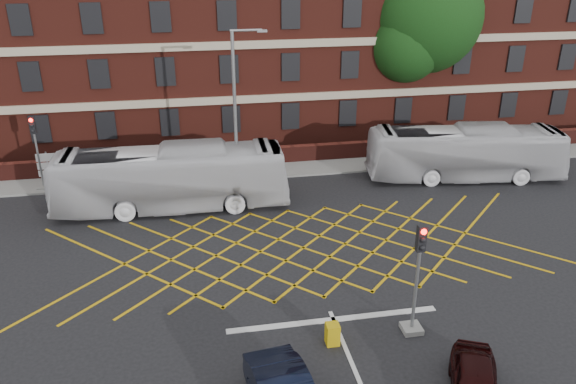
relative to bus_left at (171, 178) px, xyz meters
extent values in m
plane|color=black|center=(5.89, -7.52, -1.68)|extent=(120.00, 120.00, 0.00)
cube|color=#5A1F17|center=(5.89, 14.48, 4.32)|extent=(50.00, 12.00, 12.00)
cube|color=#B7A88C|center=(5.89, 8.40, 5.32)|extent=(50.00, 0.18, 0.50)
cube|color=black|center=(5.89, 8.42, 3.82)|extent=(1.20, 0.14, 1.80)
cube|color=#4A1913|center=(5.89, 5.48, -1.13)|extent=(56.00, 0.50, 1.10)
cube|color=slate|center=(5.89, 4.48, -1.62)|extent=(60.00, 3.00, 0.12)
cube|color=#CC990C|center=(5.89, -5.52, -1.68)|extent=(8.22, 8.22, 0.02)
cube|color=silver|center=(5.89, -11.02, -1.67)|extent=(8.00, 0.30, 0.02)
imported|color=silver|center=(0.00, 0.00, 0.00)|extent=(12.17, 3.16, 3.37)
imported|color=silver|center=(16.96, 1.07, -0.10)|extent=(11.68, 4.34, 3.18)
cylinder|color=black|center=(17.43, 9.82, 1.71)|extent=(0.90, 0.90, 6.79)
sphere|color=black|center=(17.43, 9.82, 6.66)|extent=(7.78, 7.78, 7.78)
sphere|color=black|center=(15.93, 9.02, 4.90)|extent=(5.06, 5.06, 5.06)
sphere|color=black|center=(18.93, 10.62, 5.30)|extent=(4.67, 4.67, 4.67)
cube|color=slate|center=(8.49, -12.15, -1.58)|extent=(0.70, 0.70, 0.20)
cylinder|color=gray|center=(8.49, -12.15, 0.07)|extent=(0.12, 0.12, 3.50)
cube|color=black|center=(8.49, -12.15, 2.12)|extent=(0.30, 0.25, 0.95)
sphere|color=#FF0C05|center=(8.49, -12.29, 2.44)|extent=(0.20, 0.20, 0.20)
cube|color=slate|center=(-7.29, 3.78, -1.58)|extent=(0.70, 0.70, 0.20)
cylinder|color=gray|center=(-7.29, 3.78, 0.07)|extent=(0.12, 0.12, 3.50)
cube|color=black|center=(-7.29, 3.78, 2.12)|extent=(0.30, 0.25, 0.95)
sphere|color=#FF0C05|center=(-7.29, 3.64, 2.44)|extent=(0.20, 0.20, 0.20)
cube|color=slate|center=(3.52, 0.88, -1.58)|extent=(1.00, 1.00, 0.20)
cylinder|color=gray|center=(3.52, 0.88, 2.78)|extent=(0.18, 0.18, 8.92)
cylinder|color=gray|center=(4.22, 0.88, 7.24)|extent=(1.60, 0.12, 0.12)
cube|color=gray|center=(5.02, 0.88, 7.19)|extent=(0.50, 0.20, 0.12)
cylinder|color=gray|center=(-6.90, 3.87, -0.58)|extent=(0.10, 0.10, 2.20)
cube|color=silver|center=(-6.90, 3.79, 0.22)|extent=(1.10, 0.06, 0.45)
cube|color=silver|center=(-6.90, 3.79, -0.28)|extent=(1.10, 0.06, 0.40)
cube|color=silver|center=(-6.90, 3.79, -0.73)|extent=(1.10, 0.06, 0.35)
cube|color=#C4A00B|center=(5.50, -12.31, -1.29)|extent=(0.46, 0.45, 0.80)
camera|label=1|loc=(1.13, -27.61, 11.12)|focal=35.00mm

